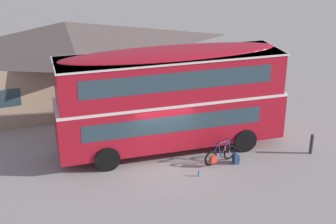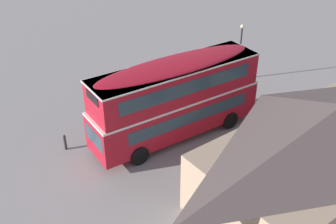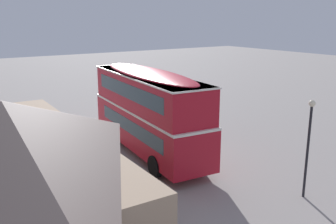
% 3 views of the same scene
% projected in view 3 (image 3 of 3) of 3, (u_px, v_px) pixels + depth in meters
% --- Properties ---
extents(ground_plane, '(120.00, 120.00, 0.00)m').
position_uv_depth(ground_plane, '(171.00, 153.00, 21.41)').
color(ground_plane, gray).
extents(double_decker_bus, '(10.49, 3.47, 4.79)m').
position_uv_depth(double_decker_bus, '(148.00, 108.00, 20.85)').
color(double_decker_bus, black).
rests_on(double_decker_bus, ground).
extents(touring_bicycle, '(1.73, 0.69, 1.00)m').
position_uv_depth(touring_bicycle, '(164.00, 134.00, 23.72)').
color(touring_bicycle, black).
rests_on(touring_bicycle, ground).
extents(backpack_on_ground, '(0.33, 0.36, 0.51)m').
position_uv_depth(backpack_on_ground, '(163.00, 132.00, 24.44)').
color(backpack_on_ground, '#2D4C7A').
rests_on(backpack_on_ground, ground).
extents(water_bottle_blue_sports, '(0.07, 0.07, 0.25)m').
position_uv_depth(water_bottle_blue_sports, '(186.00, 141.00, 23.10)').
color(water_bottle_blue_sports, '#338CBF').
rests_on(water_bottle_blue_sports, ground).
extents(pub_building, '(14.35, 6.96, 4.62)m').
position_uv_depth(pub_building, '(8.00, 160.00, 14.07)').
color(pub_building, tan).
rests_on(pub_building, ground).
extents(street_lamp, '(0.28, 0.28, 4.30)m').
position_uv_depth(street_lamp, '(309.00, 138.00, 15.59)').
color(street_lamp, black).
rests_on(street_lamp, ground).
extents(kerb_bollard, '(0.16, 0.16, 0.97)m').
position_uv_depth(kerb_bollard, '(141.00, 116.00, 27.55)').
color(kerb_bollard, '#333338').
rests_on(kerb_bollard, ground).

